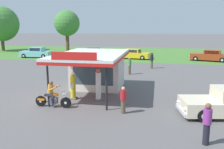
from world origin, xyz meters
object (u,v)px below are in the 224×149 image
parked_car_back_row_right (133,54)px  bystander_strolling_foreground (123,100)px  parked_car_second_row_spare (210,56)px  parked_car_back_row_centre_left (36,53)px  gas_pump_nearside (73,87)px  bystander_leaning_by_kiosk (130,65)px  bystander_standing_back_lot (207,123)px  parked_car_back_row_left (92,53)px  bystander_chatting_near_pumps (152,60)px  gas_pump_offside (98,86)px  motorcycle_with_rider (52,96)px

parked_car_back_row_right → bystander_strolling_foreground: bearing=-85.7°
parked_car_second_row_spare → parked_car_back_row_centre_left: parked_car_back_row_centre_left is taller
parked_car_back_row_right → parked_car_back_row_centre_left: parked_car_back_row_centre_left is taller
gas_pump_nearside → bystander_leaning_by_kiosk: gas_pump_nearside is taller
bystander_standing_back_lot → parked_car_back_row_left: bearing=113.9°
bystander_standing_back_lot → bystander_chatting_near_pumps: bearing=98.2°
parked_car_back_row_left → parked_car_back_row_centre_left: parked_car_back_row_centre_left is taller
parked_car_back_row_right → bystander_leaning_by_kiosk: (0.86, -12.27, 0.23)m
gas_pump_offside → parked_car_back_row_left: (-6.25, 21.85, -0.32)m
parked_car_back_row_left → parked_car_back_row_right: bearing=-3.7°
gas_pump_offside → motorcycle_with_rider: 2.99m
gas_pump_offside → parked_car_back_row_centre_left: gas_pump_offside is taller
motorcycle_with_rider → bystander_standing_back_lot: bearing=-22.7°
bystander_strolling_foreground → bystander_leaning_by_kiosk: 11.33m
parked_car_back_row_left → bystander_chatting_near_pumps: bystander_chatting_near_pumps is taller
parked_car_second_row_spare → parked_car_back_row_right: bearing=176.9°
parked_car_back_row_right → bystander_standing_back_lot: bystander_standing_back_lot is taller
parked_car_back_row_centre_left → gas_pump_offside: bearing=-54.0°
gas_pump_nearside → bystander_standing_back_lot: (7.39, -5.17, 0.09)m
gas_pump_offside → bystander_standing_back_lot: gas_pump_offside is taller
gas_pump_offside → bystander_chatting_near_pumps: gas_pump_offside is taller
motorcycle_with_rider → parked_car_back_row_left: 23.98m
motorcycle_with_rider → parked_car_back_row_left: size_ratio=0.39×
parked_car_back_row_centre_left → bystander_strolling_foreground: bearing=-53.4°
parked_car_back_row_left → bystander_chatting_near_pumps: bearing=-42.7°
parked_car_back_row_right → parked_car_back_row_centre_left: (-14.76, -1.29, 0.05)m
gas_pump_offside → parked_car_second_row_spare: bearing=62.7°
parked_car_second_row_spare → bystander_strolling_foreground: size_ratio=3.61×
bystander_strolling_foreground → bystander_standing_back_lot: bearing=-38.8°
bystander_strolling_foreground → bystander_chatting_near_pumps: (1.14, 15.37, 0.16)m
parked_car_back_row_left → bystander_leaning_by_kiosk: size_ratio=3.35×
gas_pump_nearside → bystander_strolling_foreground: size_ratio=1.23×
parked_car_second_row_spare → bystander_chatting_near_pumps: bearing=-135.5°
parked_car_back_row_right → parked_car_second_row_spare: bearing=-3.1°
parked_car_back_row_left → bystander_leaning_by_kiosk: bystander_leaning_by_kiosk is taller
bystander_standing_back_lot → bystander_leaning_by_kiosk: (-4.72, 14.34, -0.03)m
parked_car_back_row_left → bystander_leaning_by_kiosk: bearing=-60.3°
parked_car_second_row_spare → bystander_strolling_foreground: (-8.87, -22.98, 0.07)m
bystander_strolling_foreground → parked_car_back_row_centre_left: bearing=126.6°
gas_pump_nearside → parked_car_back_row_right: bearing=85.2°
motorcycle_with_rider → parked_car_back_row_left: bearing=99.4°
gas_pump_offside → bystander_standing_back_lot: bearing=-42.3°
parked_car_back_row_right → parked_car_back_row_centre_left: bearing=-175.0°
gas_pump_nearside → gas_pump_offside: gas_pump_offside is taller
bystander_strolling_foreground → parked_car_second_row_spare: bearing=68.9°
parked_car_back_row_left → bystander_strolling_foreground: size_ratio=3.78×
bystander_strolling_foreground → bystander_chatting_near_pumps: bystander_chatting_near_pumps is taller
parked_car_back_row_right → bystander_strolling_foreground: bystander_strolling_foreground is taller
motorcycle_with_rider → parked_car_back_row_centre_left: size_ratio=0.45×
gas_pump_offside → motorcycle_with_rider: bearing=-142.4°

